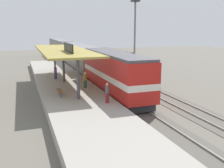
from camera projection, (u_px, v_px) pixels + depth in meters
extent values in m
plane|color=#666056|center=(117.00, 85.00, 32.91)|extent=(120.00, 120.00, 0.00)
cube|color=#565249|center=(102.00, 86.00, 32.26)|extent=(3.20, 110.00, 0.04)
cube|color=gray|center=(96.00, 86.00, 32.01)|extent=(0.10, 110.00, 0.16)
cube|color=gray|center=(107.00, 86.00, 32.48)|extent=(0.10, 110.00, 0.16)
cube|color=#565249|center=(136.00, 84.00, 33.74)|extent=(3.20, 110.00, 0.04)
cube|color=gray|center=(131.00, 84.00, 33.50)|extent=(0.10, 110.00, 0.16)
cube|color=gray|center=(141.00, 83.00, 33.96)|extent=(0.10, 110.00, 0.16)
cube|color=#9E998E|center=(64.00, 86.00, 30.68)|extent=(6.00, 44.00, 0.90)
cylinder|color=#47474C|center=(78.00, 79.00, 22.82)|extent=(0.28, 0.28, 3.60)
cylinder|color=#47474C|center=(64.00, 67.00, 30.21)|extent=(0.28, 0.28, 3.60)
cylinder|color=#47474C|center=(55.00, 59.00, 37.59)|extent=(0.28, 0.28, 3.60)
cube|color=#A38E3D|center=(63.00, 50.00, 29.81)|extent=(5.20, 18.00, 0.20)
cube|color=black|center=(68.00, 48.00, 26.37)|extent=(0.12, 4.80, 0.90)
cylinder|color=#333338|center=(61.00, 95.00, 23.75)|extent=(0.07, 0.07, 0.42)
cylinder|color=#333338|center=(59.00, 92.00, 24.95)|extent=(0.07, 0.07, 0.42)
cube|color=brown|center=(60.00, 91.00, 24.29)|extent=(0.44, 1.70, 0.08)
cube|color=#28282D|center=(114.00, 91.00, 27.90)|extent=(2.60, 13.60, 0.70)
cube|color=red|center=(114.00, 71.00, 27.46)|extent=(2.90, 14.40, 3.50)
cube|color=#4C4C51|center=(114.00, 54.00, 27.07)|extent=(2.78, 14.11, 0.24)
cube|color=silver|center=(114.00, 74.00, 27.52)|extent=(2.93, 14.43, 0.56)
cube|color=#28282D|center=(79.00, 67.00, 44.51)|extent=(2.60, 19.20, 0.70)
cube|color=slate|center=(78.00, 56.00, 44.09)|extent=(2.90, 20.00, 3.30)
cube|color=slate|center=(78.00, 45.00, 43.72)|extent=(2.78, 19.60, 0.24)
cube|color=#28282D|center=(61.00, 56.00, 63.71)|extent=(2.60, 19.20, 0.70)
cube|color=slate|center=(60.00, 47.00, 63.29)|extent=(2.90, 20.00, 3.30)
cube|color=slate|center=(60.00, 40.00, 62.92)|extent=(2.78, 19.60, 0.24)
cube|color=#28282D|center=(111.00, 69.00, 42.62)|extent=(2.50, 11.20, 0.70)
cube|color=#6B6056|center=(111.00, 59.00, 42.28)|extent=(2.80, 12.00, 2.60)
cube|color=#554D45|center=(111.00, 50.00, 41.98)|extent=(2.69, 11.76, 0.24)
cylinder|color=slate|center=(135.00, 38.00, 40.70)|extent=(0.28, 0.28, 11.00)
cylinder|color=maroon|center=(106.00, 98.00, 21.82)|extent=(0.16, 0.16, 0.84)
cylinder|color=maroon|center=(108.00, 98.00, 21.88)|extent=(0.16, 0.16, 0.84)
cylinder|color=#4C4C51|center=(107.00, 90.00, 21.69)|extent=(0.34, 0.34, 0.64)
sphere|color=tan|center=(107.00, 85.00, 21.60)|extent=(0.23, 0.23, 0.23)
cylinder|color=navy|center=(55.00, 76.00, 32.28)|extent=(0.16, 0.16, 0.84)
cylinder|color=navy|center=(56.00, 76.00, 32.34)|extent=(0.16, 0.16, 0.84)
cylinder|color=#663375|center=(55.00, 70.00, 32.16)|extent=(0.34, 0.34, 0.64)
sphere|color=tan|center=(55.00, 66.00, 32.07)|extent=(0.23, 0.23, 0.23)
cylinder|color=#23603D|center=(84.00, 84.00, 27.37)|extent=(0.16, 0.16, 0.84)
cylinder|color=#23603D|center=(86.00, 84.00, 27.43)|extent=(0.16, 0.16, 0.84)
cylinder|color=olive|center=(85.00, 77.00, 27.24)|extent=(0.34, 0.34, 0.64)
sphere|color=tan|center=(85.00, 73.00, 27.15)|extent=(0.23, 0.23, 0.23)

